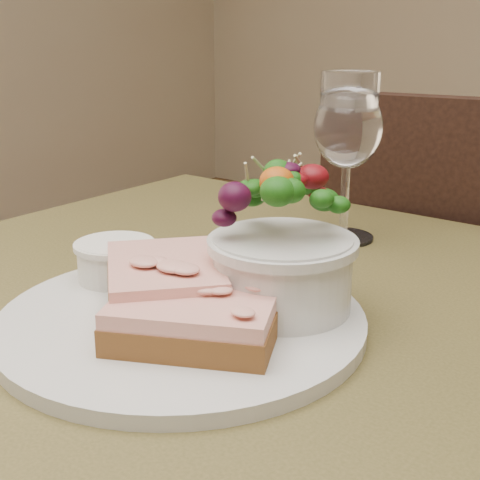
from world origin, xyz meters
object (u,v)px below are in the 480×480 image
Objects in this scene: chair_far at (466,447)px; dinner_plate at (182,320)px; cafe_table at (220,416)px; sandwich_back at (165,280)px; wine_glass at (348,133)px; salad_bowl at (283,240)px; sandwich_front at (195,318)px; ramekin at (115,259)px.

dinner_plate is at bearing 77.63° from chair_far.
dinner_plate reaches higher than cafe_table.
cafe_table is 5.21× the size of sandwich_back.
wine_glass reaches higher than sandwich_back.
cafe_table is at bearing -156.90° from salad_bowl.
salad_bowl is at bearing 82.76° from chair_far.
sandwich_front reaches higher than cafe_table.
chair_far is 3.00× the size of dinner_plate.
wine_glass is (-0.05, 0.32, 0.09)m from sandwich_front.
dinner_plate is 0.11m from salad_bowl.
wine_glass is (0.01, 0.29, 0.09)m from sandwich_back.
sandwich_back is 2.24× the size of ramekin.
salad_bowl is 0.25m from wine_glass.
chair_far is 5.14× the size of wine_glass.
chair_far is (0.04, 0.61, -0.36)m from cafe_table.
sandwich_back is (-0.06, 0.03, 0.01)m from sandwich_front.
sandwich_back is 0.09m from ramekin.
salad_bowl reaches higher than sandwich_back.
chair_far is 13.16× the size of ramekin.
ramekin is 0.17m from salad_bowl.
sandwich_front is (-0.01, -0.68, 0.48)m from chair_far.
sandwich_front is 0.85× the size of wine_glass.
sandwich_front is at bearing -19.01° from ramekin.
dinner_plate is 0.11m from ramekin.
sandwich_front is at bearing -102.13° from salad_bowl.
cafe_table is 0.15m from sandwich_front.
chair_far is 0.80m from dinner_plate.
dinner_plate is 4.39× the size of ramekin.
wine_glass reaches higher than cafe_table.
ramekin is (-0.08, 0.02, -0.00)m from sandwich_back.
ramekin is (-0.14, 0.05, 0.00)m from sandwich_front.
cafe_table is 0.17m from ramekin.
dinner_plate is at bearing -100.67° from cafe_table.
wine_glass reaches higher than salad_bowl.
sandwich_back is at bearing 178.89° from dinner_plate.
sandwich_front is 0.06m from sandwich_back.
ramekin is (-0.15, -0.63, 0.49)m from chair_far.
dinner_plate is 2.03× the size of sandwich_front.
chair_far is 0.69m from wine_glass.
sandwich_front is 0.15m from ramekin.
cafe_table is 5.39× the size of sandwich_front.
salad_bowl is at bearing 23.10° from cafe_table.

